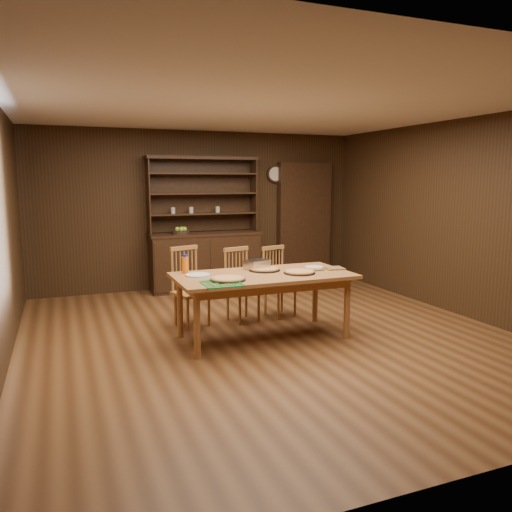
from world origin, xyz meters
name	(u,v)px	position (x,y,z in m)	size (l,w,h in m)	color
floor	(270,336)	(0.00, 0.00, 0.00)	(6.00, 6.00, 0.00)	brown
room_shell	(271,200)	(0.00, 0.00, 1.58)	(6.00, 6.00, 6.00)	silver
china_hutch	(205,253)	(0.00, 2.75, 0.60)	(1.84, 0.52, 2.17)	#321D10
doorway	(304,222)	(1.90, 2.90, 1.05)	(1.00, 0.18, 2.10)	#321D10
wall_clock	(275,174)	(1.35, 2.96, 1.90)	(0.30, 0.05, 0.30)	#321D10
dining_table	(263,280)	(-0.10, -0.02, 0.67)	(1.99, 1.00, 0.75)	#A16238
chair_left	(189,284)	(-0.76, 0.82, 0.52)	(0.50, 0.49, 0.99)	#AA7B3A
chair_center	(240,282)	(-0.09, 0.78, 0.50)	(0.47, 0.45, 0.94)	#AA7B3A
chair_right	(277,279)	(0.46, 0.83, 0.49)	(0.46, 0.45, 0.93)	#AA7B3A
pizza_left	(228,279)	(-0.59, -0.22, 0.77)	(0.38, 0.38, 0.04)	black
pizza_right	(299,272)	(0.30, -0.15, 0.77)	(0.36, 0.36, 0.04)	black
pizza_center	(264,269)	(-0.01, 0.16, 0.77)	(0.37, 0.37, 0.04)	black
cooling_rack	(222,283)	(-0.70, -0.38, 0.76)	(0.37, 0.37, 0.02)	#0C9D42
plate_left	(198,275)	(-0.81, 0.15, 0.76)	(0.29, 0.29, 0.02)	white
plate_right	(314,267)	(0.63, 0.12, 0.76)	(0.24, 0.24, 0.02)	white
foil_dish	(257,264)	(-0.05, 0.29, 0.80)	(0.27, 0.20, 0.11)	silver
juice_bottle	(185,264)	(-0.91, 0.35, 0.85)	(0.08, 0.08, 0.22)	orange
pot_holder_a	(334,268)	(0.81, -0.04, 0.76)	(0.22, 0.22, 0.02)	#B11425
pot_holder_b	(313,269)	(0.55, -0.01, 0.76)	(0.20, 0.20, 0.01)	#B11425
fruit_bowl	(181,231)	(-0.41, 2.69, 0.98)	(0.30, 0.30, 0.12)	black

